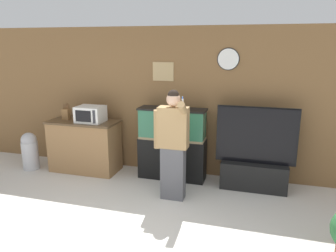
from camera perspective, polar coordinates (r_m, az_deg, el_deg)
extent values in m
cube|color=brown|center=(5.83, 1.29, 4.22)|extent=(10.00, 0.06, 2.60)
cube|color=tan|center=(5.79, -0.84, 9.47)|extent=(0.38, 0.02, 0.32)
cylinder|color=white|center=(5.55, 10.46, 11.39)|extent=(0.34, 0.03, 0.34)
cylinder|color=black|center=(5.55, 10.46, 11.39)|extent=(0.37, 0.01, 0.37)
cube|color=olive|center=(6.25, -14.27, -3.50)|extent=(1.23, 0.58, 0.91)
cube|color=#513A24|center=(6.13, -14.54, 0.73)|extent=(1.27, 0.62, 0.03)
cube|color=white|center=(5.97, -13.34, 2.03)|extent=(0.47, 0.38, 0.28)
cube|color=black|center=(5.83, -14.58, 1.66)|extent=(0.29, 0.01, 0.20)
cube|color=#2D2D33|center=(5.73, -12.78, 1.55)|extent=(0.05, 0.01, 0.23)
cube|color=brown|center=(6.28, -17.35, 1.97)|extent=(0.13, 0.09, 0.20)
cylinder|color=brown|center=(6.28, -17.78, 3.30)|extent=(0.02, 0.02, 0.09)
cylinder|color=brown|center=(6.27, -17.54, 3.19)|extent=(0.02, 0.02, 0.07)
cylinder|color=brown|center=(6.25, -17.31, 3.30)|extent=(0.02, 0.02, 0.10)
cylinder|color=brown|center=(6.23, -17.06, 3.22)|extent=(0.02, 0.02, 0.08)
cylinder|color=brown|center=(6.32, -17.59, 3.32)|extent=(0.02, 0.02, 0.08)
cylinder|color=brown|center=(6.30, -17.36, 3.36)|extent=(0.02, 0.02, 0.09)
cylinder|color=brown|center=(6.28, -17.13, 3.38)|extent=(0.02, 0.02, 0.10)
cylinder|color=brown|center=(6.26, -16.88, 3.31)|extent=(0.02, 0.02, 0.09)
cube|color=black|center=(5.75, 0.74, -5.68)|extent=(1.16, 0.37, 0.71)
cube|color=#937F5B|center=(5.63, 0.75, -2.08)|extent=(1.12, 0.35, 0.04)
cube|color=#2D6B4C|center=(5.57, 0.76, 0.38)|extent=(1.11, 0.35, 0.52)
cube|color=black|center=(5.51, 0.77, 2.93)|extent=(1.16, 0.37, 0.03)
cube|color=black|center=(5.57, 14.68, -8.31)|extent=(1.05, 0.40, 0.44)
cube|color=black|center=(5.36, 15.13, -1.67)|extent=(1.24, 0.05, 0.90)
cube|color=black|center=(5.39, 15.14, -1.59)|extent=(1.27, 0.01, 0.93)
cube|color=#515156|center=(5.00, 0.89, -8.18)|extent=(0.35, 0.20, 0.81)
cube|color=#A37F51|center=(4.78, 0.92, -0.27)|extent=(0.44, 0.21, 0.61)
sphere|color=tan|center=(4.69, 0.95, 4.66)|extent=(0.20, 0.20, 0.20)
sphere|color=black|center=(4.68, 0.95, 5.34)|extent=(0.17, 0.17, 0.17)
cylinder|color=#A37F51|center=(4.85, -1.84, -0.55)|extent=(0.11, 0.11, 0.58)
cylinder|color=#A37F51|center=(4.54, 2.65, 2.92)|extent=(0.10, 0.32, 0.27)
cylinder|color=white|center=(4.50, 2.60, 4.11)|extent=(0.02, 0.06, 0.11)
cylinder|color=#2856B2|center=(4.47, 2.55, 4.82)|extent=(0.02, 0.03, 0.05)
cylinder|color=#B7B7BC|center=(6.71, -22.83, -4.74)|extent=(0.30, 0.30, 0.52)
sphere|color=#ADADB2|center=(6.62, -23.08, -2.28)|extent=(0.29, 0.29, 0.29)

